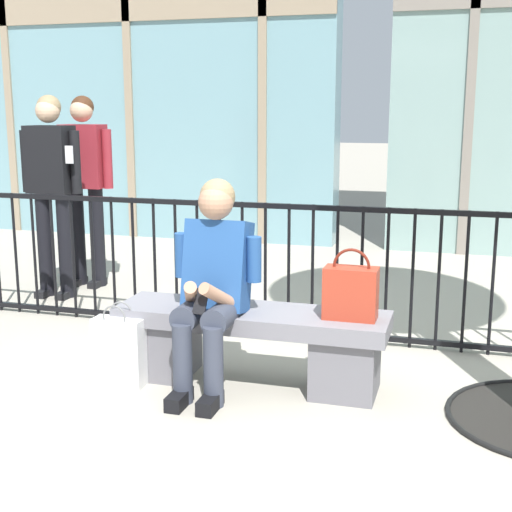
{
  "coord_description": "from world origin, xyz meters",
  "views": [
    {
      "loc": [
        1.15,
        -3.82,
        1.6
      ],
      "look_at": [
        0.0,
        0.1,
        0.75
      ],
      "focal_mm": 49.89,
      "sensor_mm": 36.0,
      "label": 1
    }
  ],
  "objects_px": {
    "stone_bench": "(251,339)",
    "bystander_at_railing": "(52,181)",
    "bystander_further_back": "(85,176)",
    "shopping_bag": "(119,351)",
    "seated_person_with_phone": "(213,279)",
    "handbag_on_bench": "(351,292)"
  },
  "relations": [
    {
      "from": "bystander_further_back",
      "to": "shopping_bag",
      "type": "bearing_deg",
      "value": -56.75
    },
    {
      "from": "shopping_bag",
      "to": "bystander_at_railing",
      "type": "relative_size",
      "value": 0.29
    },
    {
      "from": "handbag_on_bench",
      "to": "shopping_bag",
      "type": "height_order",
      "value": "handbag_on_bench"
    },
    {
      "from": "handbag_on_bench",
      "to": "stone_bench",
      "type": "bearing_deg",
      "value": 179.01
    },
    {
      "from": "seated_person_with_phone",
      "to": "bystander_further_back",
      "type": "distance_m",
      "value": 2.81
    },
    {
      "from": "seated_person_with_phone",
      "to": "bystander_further_back",
      "type": "height_order",
      "value": "bystander_further_back"
    },
    {
      "from": "shopping_bag",
      "to": "seated_person_with_phone",
      "type": "bearing_deg",
      "value": 12.97
    },
    {
      "from": "shopping_bag",
      "to": "bystander_at_railing",
      "type": "distance_m",
      "value": 2.38
    },
    {
      "from": "stone_bench",
      "to": "bystander_at_railing",
      "type": "xyz_separation_m",
      "value": [
        -2.19,
        1.44,
        0.73
      ]
    },
    {
      "from": "handbag_on_bench",
      "to": "bystander_at_railing",
      "type": "height_order",
      "value": "bystander_at_railing"
    },
    {
      "from": "bystander_at_railing",
      "to": "bystander_further_back",
      "type": "xyz_separation_m",
      "value": [
        0.06,
        0.43,
        -0.0
      ]
    },
    {
      "from": "seated_person_with_phone",
      "to": "bystander_further_back",
      "type": "xyz_separation_m",
      "value": [
        -1.94,
        2.01,
        0.35
      ]
    },
    {
      "from": "seated_person_with_phone",
      "to": "handbag_on_bench",
      "type": "xyz_separation_m",
      "value": [
        0.77,
        0.12,
        -0.05
      ]
    },
    {
      "from": "handbag_on_bench",
      "to": "bystander_further_back",
      "type": "xyz_separation_m",
      "value": [
        -2.71,
        1.89,
        0.4
      ]
    },
    {
      "from": "bystander_at_railing",
      "to": "bystander_further_back",
      "type": "bearing_deg",
      "value": 81.58
    },
    {
      "from": "seated_person_with_phone",
      "to": "shopping_bag",
      "type": "relative_size",
      "value": 2.43
    },
    {
      "from": "stone_bench",
      "to": "bystander_further_back",
      "type": "height_order",
      "value": "bystander_further_back"
    },
    {
      "from": "shopping_bag",
      "to": "bystander_at_railing",
      "type": "bearing_deg",
      "value": 130.72
    },
    {
      "from": "stone_bench",
      "to": "shopping_bag",
      "type": "height_order",
      "value": "shopping_bag"
    },
    {
      "from": "bystander_at_railing",
      "to": "bystander_further_back",
      "type": "relative_size",
      "value": 1.0
    },
    {
      "from": "stone_bench",
      "to": "bystander_at_railing",
      "type": "bearing_deg",
      "value": 146.6
    },
    {
      "from": "stone_bench",
      "to": "seated_person_with_phone",
      "type": "height_order",
      "value": "seated_person_with_phone"
    }
  ]
}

